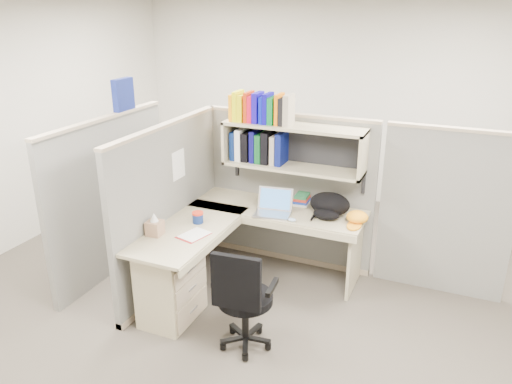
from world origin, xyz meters
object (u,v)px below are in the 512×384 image
at_px(desk, 201,264).
at_px(snack_canister, 198,217).
at_px(laptop, 273,203).
at_px(backpack, 328,206).
at_px(task_chair, 244,314).

relative_size(desk, snack_canister, 16.30).
relative_size(laptop, backpack, 0.88).
bearing_deg(snack_canister, desk, -56.81).
distance_m(laptop, backpack, 0.53).
relative_size(laptop, task_chair, 0.37).
bearing_deg(desk, laptop, 58.40).
bearing_deg(laptop, desk, -129.67).
relative_size(desk, backpack, 4.50).
xyz_separation_m(laptop, backpack, (0.51, 0.17, -0.01)).
xyz_separation_m(laptop, snack_canister, (-0.57, -0.45, -0.07)).
bearing_deg(backpack, snack_canister, -137.22).
xyz_separation_m(desk, backpack, (0.93, 0.85, 0.41)).
bearing_deg(laptop, backpack, 10.00).
relative_size(desk, laptop, 5.09).
bearing_deg(desk, backpack, 42.46).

